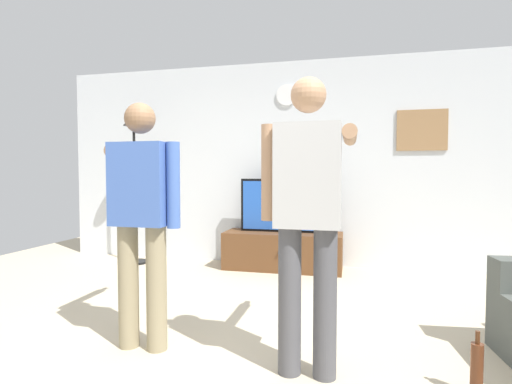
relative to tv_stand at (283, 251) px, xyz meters
name	(u,v)px	position (x,y,z in m)	size (l,w,h in m)	color
ground_plane	(211,365)	(-0.02, -2.60, -0.24)	(8.40, 8.40, 0.00)	beige
back_wall	(286,164)	(-0.02, 0.35, 1.11)	(6.40, 0.10, 2.70)	silver
tv_stand	(283,251)	(0.00, 0.00, 0.00)	(1.49, 0.54, 0.47)	brown
television	(284,205)	(0.00, 0.05, 0.58)	(1.11, 0.07, 0.68)	black
wall_clock	(287,95)	(0.00, 0.29, 2.02)	(0.28, 0.28, 0.03)	white
framed_picture	(422,130)	(1.68, 0.30, 1.52)	(0.59, 0.04, 0.50)	#997047
floor_lamp	(134,158)	(-2.01, -0.14, 1.19)	(0.32, 0.32, 2.00)	black
person_standing_nearer_lamp	(142,211)	(-0.57, -2.46, 0.73)	(0.57, 0.78, 1.70)	gray
person_standing_nearer_couch	(308,209)	(0.59, -2.57, 0.77)	(0.57, 0.78, 1.79)	#4C4C51
beverage_bottle	(477,369)	(1.52, -2.59, -0.08)	(0.07, 0.07, 0.36)	#592D19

